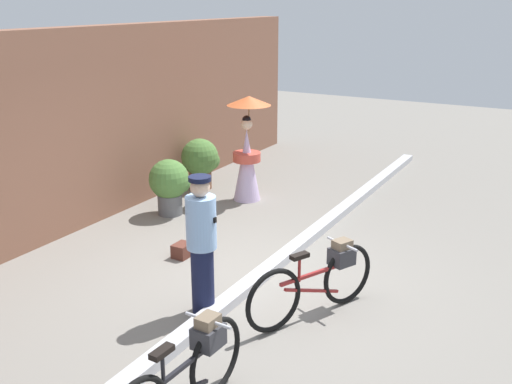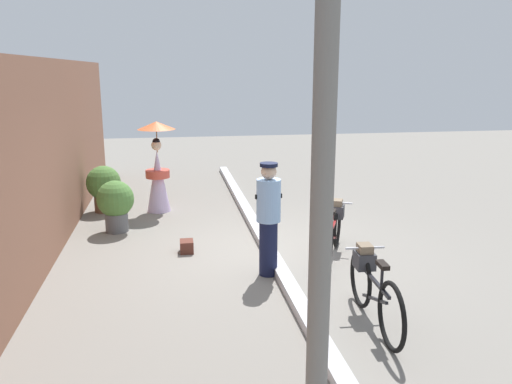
# 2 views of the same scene
# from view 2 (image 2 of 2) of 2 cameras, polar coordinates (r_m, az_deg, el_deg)

# --- Properties ---
(ground_plane) EXTENTS (30.00, 30.00, 0.00)m
(ground_plane) POSITION_cam_2_polar(r_m,az_deg,el_deg) (8.40, 1.35, -6.66)
(ground_plane) COLOR gray
(building_wall) EXTENTS (14.00, 0.40, 3.05)m
(building_wall) POSITION_cam_2_polar(r_m,az_deg,el_deg) (8.12, -23.70, 2.66)
(building_wall) COLOR brown
(building_wall) RESTS_ON ground_plane
(sidewalk_curb) EXTENTS (14.00, 0.20, 0.12)m
(sidewalk_curb) POSITION_cam_2_polar(r_m,az_deg,el_deg) (8.38, 1.35, -6.28)
(sidewalk_curb) COLOR #B2B2B7
(sidewalk_curb) RESTS_ON ground_plane
(bicycle_near_officer) EXTENTS (1.78, 0.48, 0.84)m
(bicycle_near_officer) POSITION_cam_2_polar(r_m,az_deg,el_deg) (6.19, 12.74, -10.10)
(bicycle_near_officer) COLOR black
(bicycle_near_officer) RESTS_ON ground_plane
(bicycle_far_side) EXTENTS (1.68, 0.81, 0.83)m
(bicycle_far_side) POSITION_cam_2_polar(r_m,az_deg,el_deg) (8.21, 8.60, -4.07)
(bicycle_far_side) COLOR black
(bicycle_far_side) RESTS_ON ground_plane
(person_officer) EXTENTS (0.34, 0.38, 1.63)m
(person_officer) POSITION_cam_2_polar(r_m,az_deg,el_deg) (7.25, 1.39, -2.72)
(person_officer) COLOR #141938
(person_officer) RESTS_ON ground_plane
(person_with_parasol) EXTENTS (0.77, 0.77, 1.86)m
(person_with_parasol) POSITION_cam_2_polar(r_m,az_deg,el_deg) (10.80, -10.82, 2.67)
(person_with_parasol) COLOR silver
(person_with_parasol) RESTS_ON ground_plane
(potted_plant_by_door) EXTENTS (0.68, 0.66, 0.94)m
(potted_plant_by_door) POSITION_cam_2_polar(r_m,az_deg,el_deg) (9.66, -15.16, -1.12)
(potted_plant_by_door) COLOR #59595B
(potted_plant_by_door) RESTS_ON ground_plane
(potted_plant_small) EXTENTS (0.72, 0.70, 0.96)m
(potted_plant_small) POSITION_cam_2_polar(r_m,az_deg,el_deg) (11.10, -16.37, 0.67)
(potted_plant_small) COLOR brown
(potted_plant_small) RESTS_ON ground_plane
(backpack_on_pavement) EXTENTS (0.26, 0.21, 0.20)m
(backpack_on_pavement) POSITION_cam_2_polar(r_m,az_deg,el_deg) (8.45, -7.62, -5.93)
(backpack_on_pavement) COLOR #592D23
(backpack_on_pavement) RESTS_ON ground_plane
(utility_pole) EXTENTS (0.18, 0.18, 4.80)m
(utility_pole) POSITION_cam_2_polar(r_m,az_deg,el_deg) (3.86, 7.50, 6.16)
(utility_pole) COLOR slate
(utility_pole) RESTS_ON ground_plane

